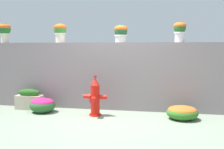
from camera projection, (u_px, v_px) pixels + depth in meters
name	position (u px, v px, depth m)	size (l,w,h in m)	color
ground_plane	(111.00, 120.00, 5.03)	(24.00, 24.00, 0.00)	gray
stone_wall	(118.00, 76.00, 5.88)	(6.26, 0.34, 1.50)	gray
potted_plant_0	(4.00, 30.00, 6.26)	(0.30, 0.30, 0.47)	beige
potted_plant_1	(60.00, 31.00, 6.05)	(0.30, 0.30, 0.45)	silver
potted_plant_2	(121.00, 32.00, 5.80)	(0.30, 0.30, 0.40)	silver
potted_plant_3	(180.00, 30.00, 5.56)	(0.27, 0.27, 0.44)	silver
fire_hydrant	(95.00, 98.00, 5.31)	(0.49, 0.39, 0.83)	red
flower_bush_left	(43.00, 105.00, 5.61)	(0.56, 0.50, 0.32)	#285E2A
flower_bush_right	(182.00, 112.00, 5.06)	(0.61, 0.55, 0.28)	#316E21
planter_box	(29.00, 99.00, 5.89)	(0.60, 0.24, 0.47)	#B9A991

